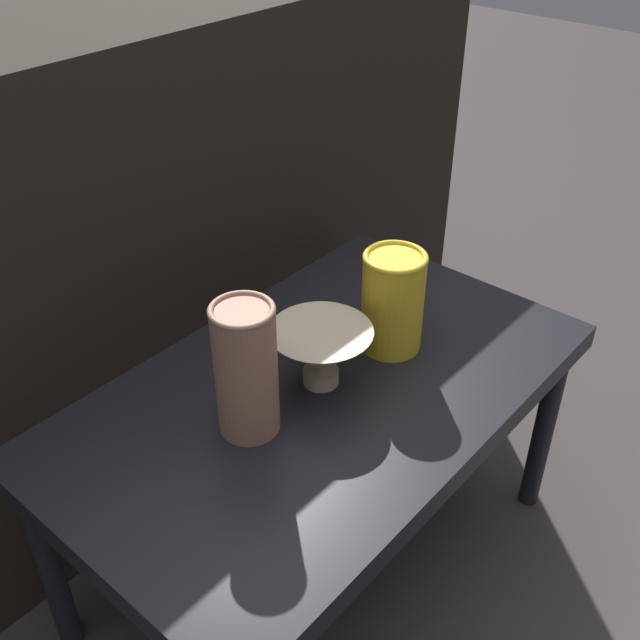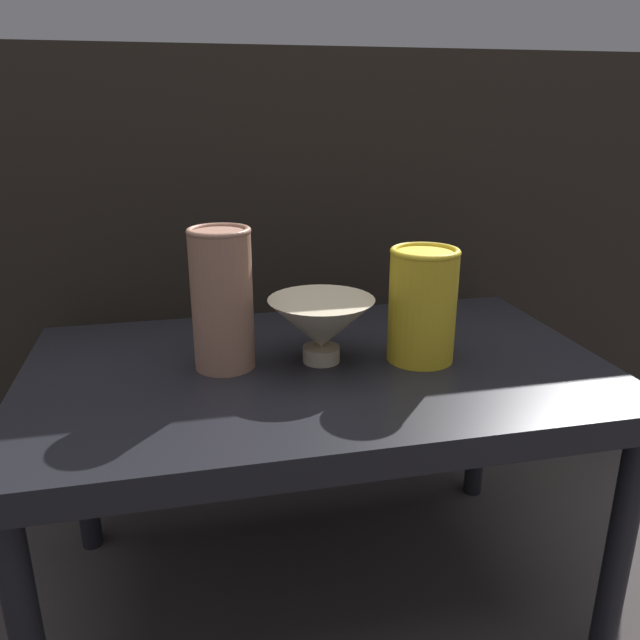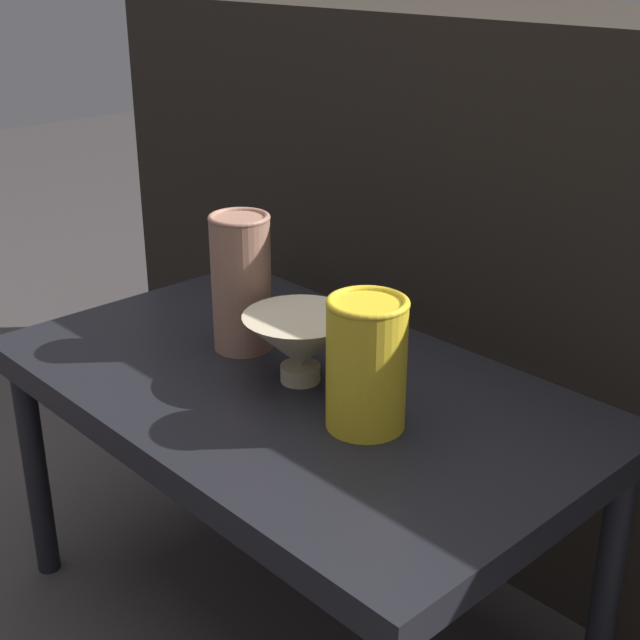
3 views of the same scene
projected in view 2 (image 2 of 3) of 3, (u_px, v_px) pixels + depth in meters
The scene contains 6 objects.
ground_plane at pixel (318, 593), 1.03m from camera, with size 8.00×8.00×0.00m, color #383333.
table at pixel (317, 390), 0.91m from camera, with size 0.82×0.49×0.41m.
couch_backdrop at pixel (264, 262), 1.40m from camera, with size 1.69×0.50×0.86m.
bowl at pixel (321, 324), 0.88m from camera, with size 0.15×0.15×0.09m.
vase_textured_left at pixel (222, 298), 0.85m from camera, with size 0.09×0.09×0.20m.
vase_colorful_right at pixel (422, 304), 0.88m from camera, with size 0.10×0.10×0.16m.
Camera 2 is at (-0.18, -0.80, 0.76)m, focal length 35.00 mm.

